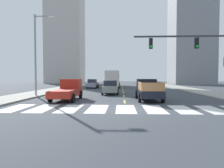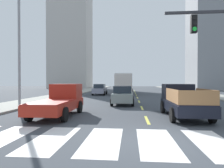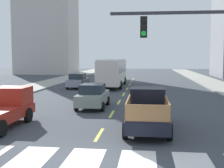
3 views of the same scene
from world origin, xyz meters
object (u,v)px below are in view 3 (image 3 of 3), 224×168
sedan_far (93,96)px  sedan_mid (78,81)px  pickup_stakebed (147,110)px  city_bus (113,71)px  pickup_dark (2,109)px

sedan_far → sedan_mid: same height
pickup_stakebed → sedan_mid: pickup_stakebed is taller
city_bus → sedan_mid: bearing=-153.4°
city_bus → sedan_far: (0.29, -14.88, -1.09)m
city_bus → pickup_stakebed: bearing=-80.9°
city_bus → sedan_mid: city_bus is taller
sedan_far → pickup_stakebed: bearing=-58.5°
pickup_dark → city_bus: (3.43, 20.98, 1.03)m
city_bus → pickup_dark: bearing=-101.5°
pickup_stakebed → city_bus: bearing=102.3°
pickup_dark → sedan_far: (3.73, 6.10, -0.06)m
pickup_dark → sedan_far: 7.15m
pickup_dark → sedan_far: pickup_dark is taller
pickup_dark → sedan_far: bearing=60.2°
pickup_stakebed → sedan_far: bearing=124.7°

